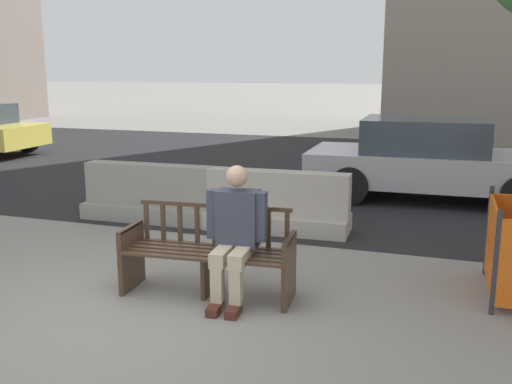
{
  "coord_description": "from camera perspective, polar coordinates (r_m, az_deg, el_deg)",
  "views": [
    {
      "loc": [
        2.62,
        -4.16,
        2.19
      ],
      "look_at": [
        0.45,
        2.27,
        0.75
      ],
      "focal_mm": 40.0,
      "sensor_mm": 36.0,
      "label": 1
    }
  ],
  "objects": [
    {
      "name": "street_bench",
      "position": [
        5.69,
        -4.8,
        -6.41
      ],
      "size": [
        1.73,
        0.65,
        0.88
      ],
      "color": "#473323",
      "rests_on": "ground"
    },
    {
      "name": "ground_plane",
      "position": [
        5.38,
        -12.67,
        -12.34
      ],
      "size": [
        200.0,
        200.0,
        0.0
      ],
      "primitive_type": "plane",
      "color": "gray"
    },
    {
      "name": "seated_person",
      "position": [
        5.47,
        -2.11,
        -3.93
      ],
      "size": [
        0.59,
        0.74,
        1.31
      ],
      "color": "#383D4C",
      "rests_on": "ground"
    },
    {
      "name": "street_asphalt",
      "position": [
        13.3,
        7.05,
        2.44
      ],
      "size": [
        120.0,
        12.0,
        0.01
      ],
      "primitive_type": "cube",
      "color": "black",
      "rests_on": "ground"
    },
    {
      "name": "jersey_barrier_left",
      "position": [
        8.7,
        -10.61,
        -0.49
      ],
      "size": [
        2.02,
        0.73,
        0.84
      ],
      "color": "gray",
      "rests_on": "ground"
    },
    {
      "name": "jersey_barrier_centre",
      "position": [
        7.97,
        2.19,
        -1.45
      ],
      "size": [
        2.02,
        0.74,
        0.84
      ],
      "color": "#ADA89E",
      "rests_on": "ground"
    },
    {
      "name": "car_sedan_mid",
      "position": [
        10.36,
        17.06,
        3.14
      ],
      "size": [
        4.3,
        2.05,
        1.4
      ],
      "color": "#B7B7BC",
      "rests_on": "ground"
    }
  ]
}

